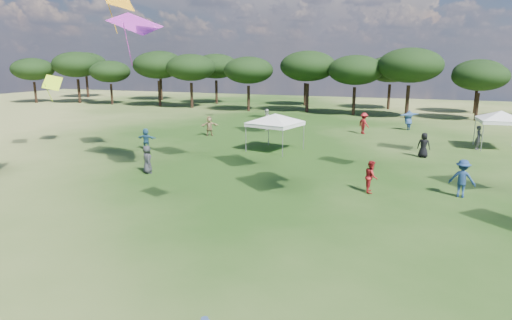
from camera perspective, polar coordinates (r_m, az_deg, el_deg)
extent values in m
cylinder|color=black|center=(72.28, -27.34, 8.00)|extent=(0.35, 0.35, 3.09)
ellipsoid|color=black|center=(72.15, -27.63, 10.68)|extent=(6.01, 6.01, 3.24)
cylinder|color=black|center=(69.30, -22.53, 8.47)|extent=(0.40, 0.40, 3.51)
ellipsoid|color=black|center=(69.16, -22.81, 11.65)|extent=(6.82, 6.82, 3.68)
cylinder|color=black|center=(65.51, -18.69, 8.30)|extent=(0.33, 0.33, 2.92)
ellipsoid|color=black|center=(65.35, -18.89, 11.10)|extent=(5.67, 5.67, 3.06)
cylinder|color=black|center=(61.02, -12.74, 8.63)|extent=(0.40, 0.40, 3.49)
ellipsoid|color=black|center=(60.86, -12.92, 12.24)|extent=(6.79, 6.79, 3.66)
cylinder|color=black|center=(58.15, -8.57, 8.51)|extent=(0.38, 0.38, 3.32)
ellipsoid|color=black|center=(57.98, -8.69, 12.10)|extent=(6.44, 6.44, 3.47)
cylinder|color=black|center=(53.95, -1.00, 8.21)|extent=(0.36, 0.36, 3.14)
ellipsoid|color=black|center=(53.77, -1.02, 11.88)|extent=(6.11, 6.11, 3.29)
cylinder|color=black|center=(53.25, 6.83, 8.23)|extent=(0.40, 0.40, 3.46)
ellipsoid|color=black|center=(53.07, 6.94, 12.33)|extent=(6.73, 6.73, 3.63)
cylinder|color=black|center=(51.05, 12.91, 7.64)|extent=(0.37, 0.37, 3.21)
ellipsoid|color=black|center=(50.85, 13.12, 11.60)|extent=(6.24, 6.24, 3.36)
cylinder|color=black|center=(50.15, 19.52, 7.33)|extent=(0.41, 0.41, 3.56)
ellipsoid|color=black|center=(49.96, 19.87, 11.79)|extent=(6.91, 6.91, 3.73)
cylinder|color=black|center=(50.88, 27.36, 6.31)|extent=(0.33, 0.33, 2.88)
ellipsoid|color=black|center=(50.69, 27.74, 9.86)|extent=(5.60, 5.60, 3.02)
cylinder|color=black|center=(79.83, -21.56, 9.06)|extent=(0.41, 0.41, 3.56)
ellipsoid|color=black|center=(79.71, -21.80, 11.86)|extent=(6.92, 6.92, 3.73)
cylinder|color=black|center=(70.67, -12.54, 9.26)|extent=(0.41, 0.41, 3.62)
ellipsoid|color=black|center=(70.53, -12.70, 12.49)|extent=(7.03, 7.03, 3.79)
cylinder|color=black|center=(63.73, -5.29, 9.01)|extent=(0.39, 0.39, 3.37)
ellipsoid|color=black|center=(63.57, -5.36, 12.35)|extent=(6.54, 6.54, 3.53)
cylinder|color=black|center=(61.03, 6.55, 8.68)|extent=(0.36, 0.36, 3.11)
ellipsoid|color=black|center=(60.87, 6.63, 11.90)|extent=(6.05, 6.05, 3.26)
cylinder|color=black|center=(58.57, 17.30, 8.04)|extent=(0.37, 0.37, 3.20)
ellipsoid|color=black|center=(58.40, 17.53, 11.48)|extent=(6.21, 6.21, 3.35)
cylinder|color=black|center=(57.71, 27.23, 7.02)|extent=(0.34, 0.34, 2.99)
ellipsoid|color=black|center=(57.54, 27.57, 10.27)|extent=(5.81, 5.81, 3.13)
cylinder|color=gray|center=(29.58, -1.36, 2.95)|extent=(0.06, 0.06, 1.94)
cylinder|color=gray|center=(28.01, 3.57, 2.35)|extent=(0.06, 0.06, 1.94)
cylinder|color=gray|center=(31.99, 1.69, 3.72)|extent=(0.06, 0.06, 1.94)
cylinder|color=gray|center=(30.55, 6.37, 3.20)|extent=(0.06, 0.06, 1.94)
cube|color=white|center=(29.85, 2.58, 4.82)|extent=(3.75, 3.75, 0.25)
pyramid|color=white|center=(29.75, 2.60, 6.21)|extent=(6.15, 6.15, 0.60)
cylinder|color=gray|center=(33.54, 27.94, 2.75)|extent=(0.06, 0.06, 2.07)
cylinder|color=gray|center=(36.07, 27.12, 3.46)|extent=(0.06, 0.06, 2.07)
cube|color=white|center=(34.96, 29.79, 4.55)|extent=(2.99, 2.99, 0.25)
pyramid|color=white|center=(34.88, 29.93, 5.72)|extent=(5.65, 5.65, 0.60)
cylinder|color=#4665A3|center=(10.34, -6.86, -20.35)|extent=(0.17, 0.17, 0.07)
imported|color=#2E2F33|center=(24.69, -14.30, 0.07)|extent=(0.89, 0.91, 1.57)
imported|color=navy|center=(21.89, 25.80, -2.23)|extent=(1.26, 0.88, 1.78)
imported|color=black|center=(29.93, 21.46, 1.86)|extent=(0.87, 0.64, 1.63)
imported|color=navy|center=(41.38, 19.66, 5.04)|extent=(2.00, 2.04, 1.83)
imported|color=#285779|center=(31.40, -14.45, 2.75)|extent=(1.44, 0.57, 1.52)
imported|color=#977D52|center=(36.25, -6.23, 4.53)|extent=(1.53, 1.28, 1.65)
imported|color=#A61B1F|center=(38.10, 14.19, 4.76)|extent=(1.31, 1.32, 1.83)
imported|color=#A31B1E|center=(21.18, 15.11, -2.14)|extent=(0.68, 0.83, 1.56)
imported|color=silver|center=(39.06, 1.38, 5.41)|extent=(0.76, 0.95, 1.89)
imported|color=#353339|center=(34.21, 27.54, 2.66)|extent=(0.62, 0.73, 1.71)
plane|color=#BDF119|center=(34.78, -25.51, 9.30)|extent=(1.68, 1.88, 1.22)
plane|color=purple|center=(24.58, -15.82, 17.11)|extent=(2.48, 2.29, 1.55)
plane|color=#FFA115|center=(28.02, -17.93, 19.59)|extent=(2.56, 2.90, 1.44)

